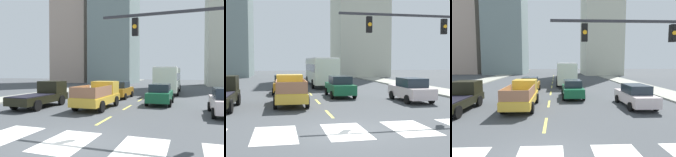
% 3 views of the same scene
% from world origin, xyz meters
% --- Properties ---
extents(ground_plane, '(160.00, 160.00, 0.00)m').
position_xyz_m(ground_plane, '(0.00, 0.00, 0.00)').
color(ground_plane, '#3E4245').
extents(sidewalk_right, '(3.49, 110.00, 0.15)m').
position_xyz_m(sidewalk_right, '(12.35, 18.00, 0.07)').
color(sidewalk_right, gray).
rests_on(sidewalk_right, ground).
extents(crosswalk_stripe_2, '(1.74, 2.96, 0.01)m').
position_xyz_m(crosswalk_stripe_2, '(-2.89, 0.00, 0.00)').
color(crosswalk_stripe_2, silver).
rests_on(crosswalk_stripe_2, ground).
extents(crosswalk_stripe_3, '(1.74, 2.96, 0.01)m').
position_xyz_m(crosswalk_stripe_3, '(0.00, 0.00, 0.00)').
color(crosswalk_stripe_3, silver).
rests_on(crosswalk_stripe_3, ground).
extents(crosswalk_stripe_4, '(1.74, 2.96, 0.01)m').
position_xyz_m(crosswalk_stripe_4, '(2.89, 0.00, 0.00)').
color(crosswalk_stripe_4, silver).
rests_on(crosswalk_stripe_4, ground).
extents(lane_dash_0, '(0.16, 2.40, 0.01)m').
position_xyz_m(lane_dash_0, '(0.00, 4.00, 0.00)').
color(lane_dash_0, '#D1C64D').
rests_on(lane_dash_0, ground).
extents(lane_dash_1, '(0.16, 2.40, 0.01)m').
position_xyz_m(lane_dash_1, '(0.00, 9.00, 0.00)').
color(lane_dash_1, '#D1C64D').
rests_on(lane_dash_1, ground).
extents(lane_dash_2, '(0.16, 2.40, 0.01)m').
position_xyz_m(lane_dash_2, '(0.00, 14.00, 0.00)').
color(lane_dash_2, '#D1C64D').
rests_on(lane_dash_2, ground).
extents(lane_dash_3, '(0.16, 2.40, 0.01)m').
position_xyz_m(lane_dash_3, '(0.00, 19.00, 0.00)').
color(lane_dash_3, '#D1C64D').
rests_on(lane_dash_3, ground).
extents(lane_dash_4, '(0.16, 2.40, 0.01)m').
position_xyz_m(lane_dash_4, '(0.00, 24.00, 0.00)').
color(lane_dash_4, '#D1C64D').
rests_on(lane_dash_4, ground).
extents(lane_dash_5, '(0.16, 2.40, 0.01)m').
position_xyz_m(lane_dash_5, '(0.00, 29.00, 0.00)').
color(lane_dash_5, '#D1C64D').
rests_on(lane_dash_5, ground).
extents(lane_dash_6, '(0.16, 2.40, 0.01)m').
position_xyz_m(lane_dash_6, '(0.00, 34.00, 0.00)').
color(lane_dash_6, '#D1C64D').
rests_on(lane_dash_6, ground).
extents(lane_dash_7, '(0.16, 2.40, 0.01)m').
position_xyz_m(lane_dash_7, '(0.00, 39.00, 0.00)').
color(lane_dash_7, '#D1C64D').
rests_on(lane_dash_7, ground).
extents(pickup_stakebed, '(2.18, 5.20, 1.96)m').
position_xyz_m(pickup_stakebed, '(-1.99, 8.22, 0.94)').
color(pickup_stakebed, gold).
rests_on(pickup_stakebed, ground).
extents(city_bus, '(2.72, 10.80, 3.32)m').
position_xyz_m(city_bus, '(2.02, 21.90, 1.95)').
color(city_bus, silver).
rests_on(city_bus, ground).
extents(sedan_near_right, '(2.02, 4.40, 1.72)m').
position_xyz_m(sedan_near_right, '(2.17, 11.47, 0.86)').
color(sedan_near_right, '#155A36').
rests_on(sedan_near_right, ground).
extents(sedan_mid, '(2.02, 4.40, 1.72)m').
position_xyz_m(sedan_mid, '(-2.34, 14.91, 0.86)').
color(sedan_mid, '#A76F1C').
rests_on(sedan_mid, ground).
extents(sedan_near_left, '(2.02, 4.40, 1.72)m').
position_xyz_m(sedan_near_left, '(6.70, 7.79, 0.86)').
color(sedan_near_left, silver).
rests_on(sedan_near_left, ground).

